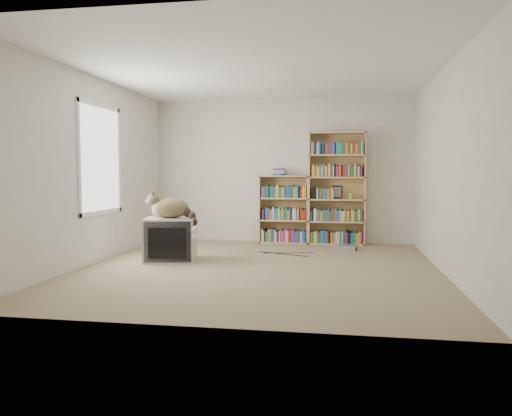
% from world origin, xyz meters
% --- Properties ---
extents(floor, '(4.50, 5.00, 0.01)m').
position_xyz_m(floor, '(0.00, 0.00, 0.00)').
color(floor, gray).
rests_on(floor, ground).
extents(wall_back, '(4.50, 0.02, 2.50)m').
position_xyz_m(wall_back, '(0.00, 2.50, 1.25)').
color(wall_back, silver).
rests_on(wall_back, floor).
extents(wall_front, '(4.50, 0.02, 2.50)m').
position_xyz_m(wall_front, '(0.00, -2.50, 1.25)').
color(wall_front, silver).
rests_on(wall_front, floor).
extents(wall_left, '(0.02, 5.00, 2.50)m').
position_xyz_m(wall_left, '(-2.25, 0.00, 1.25)').
color(wall_left, silver).
rests_on(wall_left, floor).
extents(wall_right, '(0.02, 5.00, 2.50)m').
position_xyz_m(wall_right, '(2.25, 0.00, 1.25)').
color(wall_right, silver).
rests_on(wall_right, floor).
extents(ceiling, '(4.50, 5.00, 0.02)m').
position_xyz_m(ceiling, '(0.00, 0.00, 2.50)').
color(ceiling, white).
rests_on(ceiling, wall_back).
extents(window, '(0.02, 1.22, 1.52)m').
position_xyz_m(window, '(-2.24, 0.20, 1.40)').
color(window, white).
rests_on(window, wall_left).
extents(crt_tv, '(0.79, 0.74, 0.59)m').
position_xyz_m(crt_tv, '(-1.31, 0.35, 0.29)').
color(crt_tv, '#A3A3A5').
rests_on(crt_tv, floor).
extents(cat, '(0.80, 0.53, 0.60)m').
position_xyz_m(cat, '(-1.23, 0.32, 0.69)').
color(cat, '#342715').
rests_on(cat, crt_tv).
extents(bookcase_tall, '(0.95, 0.30, 1.90)m').
position_xyz_m(bookcase_tall, '(0.96, 2.36, 0.90)').
color(bookcase_tall, tan).
rests_on(bookcase_tall, floor).
extents(bookcase_short, '(0.85, 0.30, 1.17)m').
position_xyz_m(bookcase_short, '(0.06, 2.36, 0.53)').
color(bookcase_short, tan).
rests_on(bookcase_short, floor).
extents(book_stack, '(0.21, 0.28, 0.12)m').
position_xyz_m(book_stack, '(-0.05, 2.35, 1.23)').
color(book_stack, '#B31B17').
rests_on(book_stack, bookcase_short).
extents(green_mug, '(0.09, 0.09, 0.10)m').
position_xyz_m(green_mug, '(1.19, 2.34, 0.82)').
color(green_mug, olive).
rests_on(green_mug, bookcase_tall).
extents(framed_print, '(0.17, 0.05, 0.22)m').
position_xyz_m(framed_print, '(0.96, 2.44, 0.88)').
color(framed_print, black).
rests_on(framed_print, bookcase_tall).
extents(dvd_player, '(0.38, 0.30, 0.08)m').
position_xyz_m(dvd_player, '(1.10, 1.70, 0.04)').
color(dvd_player, '#A2A2A6').
rests_on(dvd_player, floor).
extents(wall_outlet, '(0.01, 0.08, 0.13)m').
position_xyz_m(wall_outlet, '(-2.24, 0.70, 0.32)').
color(wall_outlet, silver).
rests_on(wall_outlet, wall_left).
extents(floor_cables, '(1.20, 0.70, 0.01)m').
position_xyz_m(floor_cables, '(0.29, 1.31, 0.00)').
color(floor_cables, black).
rests_on(floor_cables, floor).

